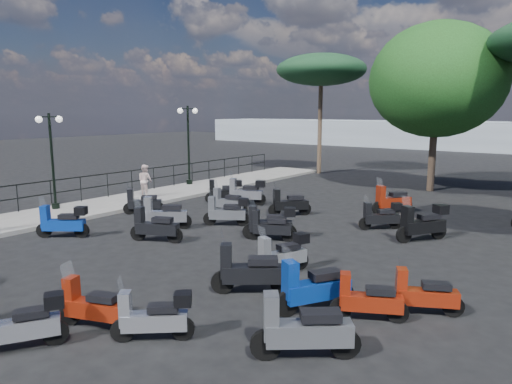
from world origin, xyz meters
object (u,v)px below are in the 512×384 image
Objects in this scene: scooter_21 at (282,255)px; scooter_28 at (423,224)px; scooter_11 at (289,204)px; scooter_23 at (381,217)px; scooter_2 at (63,222)px; scooter_4 at (224,192)px; scooter_26 at (367,300)px; pedestrian_far at (145,180)px; scooter_8 at (155,227)px; scooter_22 at (270,223)px; scooter_3 at (143,203)px; scooter_5 at (246,192)px; scooter_27 at (313,288)px; pine_2 at (321,70)px; lamp_post_2 at (188,140)px; scooter_19 at (153,317)px; scooter_30 at (423,295)px; scooter_16 at (270,227)px; scooter_25 at (303,330)px; scooter_20 at (250,272)px; broadleaf_tree at (437,80)px; lamp_post_1 at (52,155)px; scooter_15 at (227,212)px; scooter_9 at (164,215)px; scooter_12 at (20,325)px; scooter_17 at (392,201)px; scooter_14 at (92,307)px.

scooter_28 is (1.89, 5.10, 0.08)m from scooter_21.
scooter_23 is at bearing -135.59° from scooter_11.
scooter_11 reaches higher than scooter_21.
scooter_23 is at bearing -84.65° from scooter_2.
scooter_4 is 1.00× the size of scooter_26.
scooter_8 is at bearing 145.03° from pedestrian_far.
scooter_4 is 6.22m from scooter_22.
scooter_3 is 4.49m from scooter_5.
scooter_27 is 0.99× the size of scooter_28.
scooter_21 is at bearing -63.40° from pine_2.
scooter_8 is 7.65m from scooter_23.
scooter_2 is (4.08, -9.74, -2.04)m from lamp_post_2.
scooter_8 is at bearing -40.62° from lamp_post_2.
scooter_19 is 0.87× the size of scooter_30.
scooter_16 is 0.97× the size of scooter_25.
scooter_20 reaches higher than scooter_22.
lamp_post_1 is at bearing -126.34° from broadleaf_tree.
scooter_16 is (2.34, -0.66, -0.07)m from scooter_15.
lamp_post_1 reaches higher than pedestrian_far.
scooter_9 is at bearing 23.30° from scooter_25.
pine_2 is (-4.42, 14.56, 6.17)m from scooter_15.
pedestrian_far is 3.87m from scooter_4.
scooter_20 is at bearing 16.29° from scooter_25.
scooter_3 is (2.42, -2.14, -0.44)m from pedestrian_far.
broadleaf_tree is (3.59, 11.95, 5.07)m from scooter_15.
lamp_post_1 reaches higher than scooter_27.
scooter_26 is at bearing -152.47° from scooter_5.
scooter_20 is at bearing 177.24° from scooter_22.
scooter_19 is 19.78m from broadleaf_tree.
scooter_2 is at bearing -86.29° from pine_2.
pine_2 is (-11.27, 20.63, 6.17)m from scooter_25.
scooter_26 is at bearing -167.04° from scooter_4.
scooter_12 is 1.01× the size of scooter_26.
broadleaf_tree is (-1.02, 9.15, 5.11)m from scooter_23.
scooter_4 is at bearing 35.58° from scooter_11.
scooter_16 is (3.78, 1.03, -0.08)m from scooter_9.
scooter_12 is 8.08m from scooter_16.
scooter_22 is 1.27× the size of scooter_23.
scooter_26 is 22.81m from pine_2.
lamp_post_1 is 14.45m from scooter_25.
scooter_22 is (2.27, -0.53, 0.02)m from scooter_15.
lamp_post_2 reaches higher than scooter_25.
scooter_30 is (15.17, -8.54, -2.13)m from lamp_post_2.
scooter_17 is 4.01m from scooter_28.
scooter_9 reaches higher than scooter_8.
scooter_19 is at bearing 135.72° from scooter_23.
scooter_14 is at bearing 179.01° from scooter_9.
scooter_15 is 6.79m from scooter_17.
scooter_15 is at bearing -123.54° from scooter_3.
scooter_27 is (13.34, -9.74, -2.04)m from lamp_post_2.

